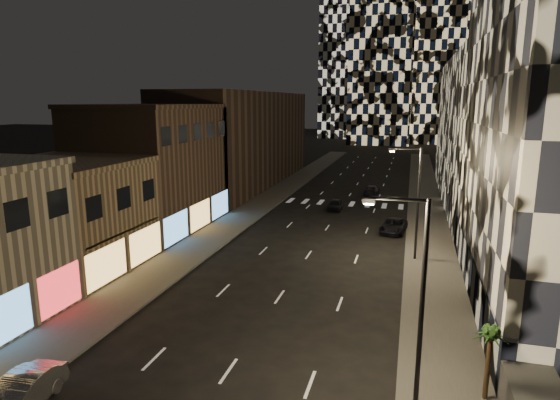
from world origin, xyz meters
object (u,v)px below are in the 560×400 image
Objects in this scene: car_dark_midlane at (335,205)px; streetlight_near at (416,294)px; car_silver_parked at (20,395)px; car_dark_oncoming at (372,190)px; streetlight_far at (415,196)px; car_dark_rightlane at (394,226)px; palm_tree at (490,339)px.

streetlight_near is at bearing -75.15° from car_dark_midlane.
streetlight_near is 2.39× the size of car_dark_midlane.
car_silver_parked reaches higher than car_dark_oncoming.
car_dark_rightlane is (-1.77, 8.06, -4.70)m from streetlight_far.
palm_tree is at bearing -80.17° from streetlight_far.
car_dark_oncoming is at bearing 101.51° from streetlight_far.
car_dark_midlane is at bearing 138.44° from car_dark_rightlane.
car_dark_midlane is 36.41m from palm_tree.
car_dark_oncoming is 0.93× the size of car_dark_rightlane.
car_silver_parked reaches higher than car_dark_midlane.
streetlight_near is 2.70× the size of palm_tree.
car_silver_parked is (-15.55, -4.12, -4.61)m from streetlight_near.
streetlight_near is 4.40m from palm_tree.
palm_tree is (3.15, -18.15, -2.45)m from streetlight_far.
car_dark_rightlane is at bearing -47.71° from car_dark_midlane.
streetlight_far is 2.00× the size of car_silver_parked.
streetlight_far is 2.70× the size of palm_tree.
car_dark_midlane is (-8.85, 16.15, -4.71)m from streetlight_far.
streetlight_far is 2.06× the size of car_dark_oncoming.
streetlight_near and streetlight_far have the same top height.
car_silver_parked is 35.01m from car_dark_rightlane.
streetlight_far is at bearing 99.83° from palm_tree.
palm_tree is (8.63, -45.08, 2.27)m from car_dark_oncoming.
streetlight_near is 2.00× the size of car_silver_parked.
streetlight_near reaches higher than car_silver_parked.
car_dark_midlane is (6.70, 40.27, -0.10)m from car_silver_parked.
streetlight_far is 29.07m from car_silver_parked.
streetlight_far is at bearing 103.01° from car_dark_oncoming.
palm_tree is (4.92, -26.21, 2.25)m from car_dark_rightlane.
car_dark_oncoming is (-5.48, 26.93, -4.72)m from streetlight_far.
car_dark_oncoming is at bearing 108.36° from car_dark_rightlane.
streetlight_far is at bearing -70.39° from car_dark_rightlane.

